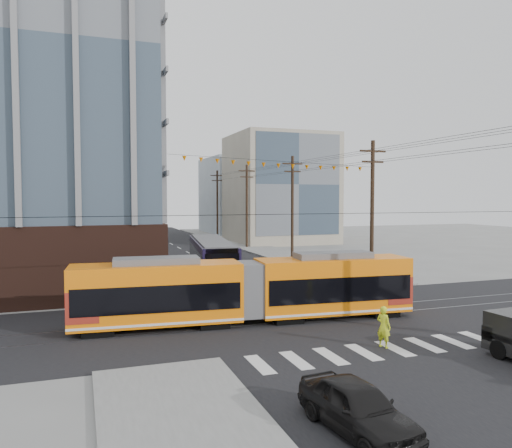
{
  "coord_description": "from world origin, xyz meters",
  "views": [
    {
      "loc": [
        -12.32,
        -21.56,
        6.75
      ],
      "look_at": [
        -1.36,
        9.44,
        4.97
      ],
      "focal_mm": 35.0,
      "sensor_mm": 36.0,
      "label": 1
    }
  ],
  "objects": [
    {
      "name": "ground",
      "position": [
        0.0,
        0.0,
        0.0
      ],
      "size": [
        160.0,
        160.0,
        0.0
      ],
      "primitive_type": "plane",
      "color": "slate"
    },
    {
      "name": "bg_bldg_nw_near",
      "position": [
        -17.0,
        52.0,
        9.0
      ],
      "size": [
        18.0,
        16.0,
        18.0
      ],
      "primitive_type": "cube",
      "color": "#8C99A5",
      "rests_on": "ground"
    },
    {
      "name": "bg_bldg_ne_near",
      "position": [
        16.0,
        48.0,
        8.0
      ],
      "size": [
        14.0,
        14.0,
        16.0
      ],
      "primitive_type": "cube",
      "color": "gray",
      "rests_on": "ground"
    },
    {
      "name": "bg_bldg_nw_far",
      "position": [
        -14.0,
        72.0,
        10.0
      ],
      "size": [
        16.0,
        18.0,
        20.0
      ],
      "primitive_type": "cube",
      "color": "gray",
      "rests_on": "ground"
    },
    {
      "name": "bg_bldg_ne_far",
      "position": [
        18.0,
        68.0,
        7.0
      ],
      "size": [
        16.0,
        16.0,
        14.0
      ],
      "primitive_type": "cube",
      "color": "#8C99A5",
      "rests_on": "ground"
    },
    {
      "name": "utility_pole_far",
      "position": [
        8.5,
        56.0,
        5.5
      ],
      "size": [
        0.3,
        0.3,
        11.0
      ],
      "primitive_type": "cylinder",
      "color": "black",
      "rests_on": "ground"
    },
    {
      "name": "streetcar",
      "position": [
        -3.84,
        3.57,
        1.76
      ],
      "size": [
        18.46,
        4.05,
        3.53
      ],
      "primitive_type": null,
      "rotation": [
        0.0,
        0.0,
        -0.08
      ],
      "color": "orange",
      "rests_on": "ground"
    },
    {
      "name": "city_bus",
      "position": [
        -2.56,
        16.56,
        1.75
      ],
      "size": [
        4.33,
        12.57,
        3.49
      ],
      "primitive_type": null,
      "rotation": [
        0.0,
        0.0,
        -0.14
      ],
      "color": "black",
      "rests_on": "ground"
    },
    {
      "name": "black_sedan",
      "position": [
        -4.92,
        -9.34,
        0.74
      ],
      "size": [
        2.23,
        4.52,
        1.48
      ],
      "primitive_type": "imported",
      "rotation": [
        0.0,
        0.0,
        0.11
      ],
      "color": "black",
      "rests_on": "ground"
    },
    {
      "name": "parked_car_silver",
      "position": [
        -5.31,
        11.26,
        0.84
      ],
      "size": [
        3.15,
        5.39,
        1.68
      ],
      "primitive_type": "imported",
      "rotation": [
        0.0,
        0.0,
        2.85
      ],
      "color": "#A6B2BE",
      "rests_on": "ground"
    },
    {
      "name": "parked_car_white",
      "position": [
        -5.77,
        17.91,
        0.75
      ],
      "size": [
        3.2,
        5.5,
        1.5
      ],
      "primitive_type": "imported",
      "rotation": [
        0.0,
        0.0,
        2.92
      ],
      "color": "silver",
      "rests_on": "ground"
    },
    {
      "name": "parked_car_grey",
      "position": [
        -5.9,
        21.96,
        0.73
      ],
      "size": [
        4.32,
        5.79,
        1.46
      ],
      "primitive_type": "imported",
      "rotation": [
        0.0,
        0.0,
        3.55
      ],
      "color": "slate",
      "rests_on": "ground"
    },
    {
      "name": "pedestrian",
      "position": [
        0.43,
        -2.67,
        0.94
      ],
      "size": [
        0.68,
        0.81,
        1.88
      ],
      "primitive_type": "imported",
      "rotation": [
        0.0,
        0.0,
        1.97
      ],
      "color": "#C8DA1F",
      "rests_on": "ground"
    },
    {
      "name": "jersey_barrier",
      "position": [
        8.3,
        12.18,
        0.4
      ],
      "size": [
        1.62,
        4.1,
        0.8
      ],
      "primitive_type": "cube",
      "rotation": [
        0.0,
        0.0,
        -0.19
      ],
      "color": "slate",
      "rests_on": "ground"
    }
  ]
}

